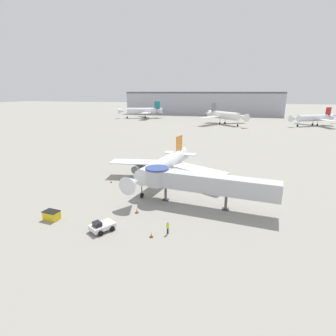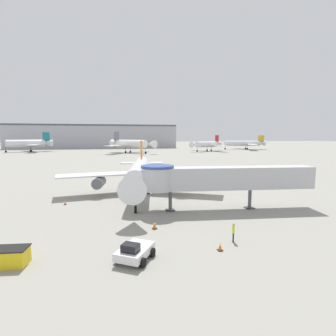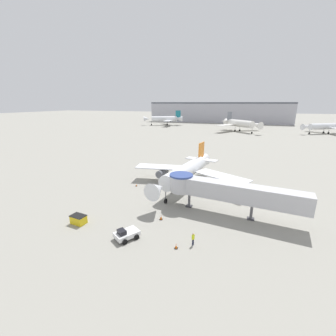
{
  "view_description": "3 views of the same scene",
  "coord_description": "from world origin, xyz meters",
  "px_view_note": "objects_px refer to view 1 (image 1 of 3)",
  "views": [
    {
      "loc": [
        14.52,
        -48.44,
        18.36
      ],
      "look_at": [
        1.77,
        -0.99,
        4.0
      ],
      "focal_mm": 28.0,
      "sensor_mm": 36.0,
      "label": 1
    },
    {
      "loc": [
        -4.13,
        -38.9,
        9.42
      ],
      "look_at": [
        4.67,
        1.43,
        4.37
      ],
      "focal_mm": 28.0,
      "sensor_mm": 36.0,
      "label": 2
    },
    {
      "loc": [
        11.74,
        -43.09,
        17.83
      ],
      "look_at": [
        -4.12,
        1.62,
        3.99
      ],
      "focal_mm": 24.0,
      "sensor_mm": 36.0,
      "label": 3
    }
  ],
  "objects_px": {
    "jet_bridge": "(199,182)",
    "service_container_yellow": "(52,215)",
    "main_airplane": "(163,166)",
    "traffic_cone_near_nose": "(137,210)",
    "traffic_cone_apron_front": "(151,235)",
    "background_jet_gray_tail": "(225,115)",
    "background_jet_teal_tail": "(142,111)",
    "pushback_tug_white": "(102,226)",
    "background_jet_red_tail": "(313,118)",
    "ground_crew_marshaller": "(168,227)",
    "traffic_cone_port_wing": "(111,181)"
  },
  "relations": [
    {
      "from": "service_container_yellow",
      "to": "traffic_cone_near_nose",
      "type": "distance_m",
      "value": 12.65
    },
    {
      "from": "main_airplane",
      "to": "traffic_cone_apron_front",
      "type": "height_order",
      "value": "main_airplane"
    },
    {
      "from": "main_airplane",
      "to": "traffic_cone_port_wing",
      "type": "distance_m",
      "value": 11.51
    },
    {
      "from": "main_airplane",
      "to": "traffic_cone_near_nose",
      "type": "relative_size",
      "value": 32.05
    },
    {
      "from": "traffic_cone_port_wing",
      "to": "ground_crew_marshaller",
      "type": "height_order",
      "value": "ground_crew_marshaller"
    },
    {
      "from": "main_airplane",
      "to": "traffic_cone_near_nose",
      "type": "height_order",
      "value": "main_airplane"
    },
    {
      "from": "main_airplane",
      "to": "traffic_cone_apron_front",
      "type": "bearing_deg",
      "value": -69.08
    },
    {
      "from": "background_jet_teal_tail",
      "to": "pushback_tug_white",
      "type": "bearing_deg",
      "value": -4.03
    },
    {
      "from": "jet_bridge",
      "to": "background_jet_teal_tail",
      "type": "height_order",
      "value": "background_jet_teal_tail"
    },
    {
      "from": "jet_bridge",
      "to": "background_jet_red_tail",
      "type": "height_order",
      "value": "background_jet_red_tail"
    },
    {
      "from": "pushback_tug_white",
      "to": "ground_crew_marshaller",
      "type": "xyz_separation_m",
      "value": [
        8.92,
        1.56,
        0.32
      ]
    },
    {
      "from": "main_airplane",
      "to": "service_container_yellow",
      "type": "bearing_deg",
      "value": -110.5
    },
    {
      "from": "main_airplane",
      "to": "background_jet_teal_tail",
      "type": "height_order",
      "value": "background_jet_teal_tail"
    },
    {
      "from": "ground_crew_marshaller",
      "to": "background_jet_red_tail",
      "type": "xyz_separation_m",
      "value": [
        47.88,
        132.39,
        3.37
      ]
    },
    {
      "from": "traffic_cone_apron_front",
      "to": "ground_crew_marshaller",
      "type": "height_order",
      "value": "ground_crew_marshaller"
    },
    {
      "from": "main_airplane",
      "to": "background_jet_red_tail",
      "type": "relative_size",
      "value": 1.01
    },
    {
      "from": "background_jet_red_tail",
      "to": "main_airplane",
      "type": "bearing_deg",
      "value": -58.75
    },
    {
      "from": "service_container_yellow",
      "to": "traffic_cone_near_nose",
      "type": "height_order",
      "value": "service_container_yellow"
    },
    {
      "from": "service_container_yellow",
      "to": "traffic_cone_near_nose",
      "type": "xyz_separation_m",
      "value": [
        11.47,
        5.33,
        -0.28
      ]
    },
    {
      "from": "jet_bridge",
      "to": "pushback_tug_white",
      "type": "relative_size",
      "value": 5.82
    },
    {
      "from": "jet_bridge",
      "to": "service_container_yellow",
      "type": "xyz_separation_m",
      "value": [
        -20.43,
        -10.71,
        -3.44
      ]
    },
    {
      "from": "traffic_cone_apron_front",
      "to": "background_jet_gray_tail",
      "type": "distance_m",
      "value": 127.89
    },
    {
      "from": "traffic_cone_apron_front",
      "to": "service_container_yellow",
      "type": "bearing_deg",
      "value": 176.82
    },
    {
      "from": "ground_crew_marshaller",
      "to": "background_jet_gray_tail",
      "type": "xyz_separation_m",
      "value": [
        0.19,
        126.39,
        4.18
      ]
    },
    {
      "from": "background_jet_gray_tail",
      "to": "background_jet_red_tail",
      "type": "xyz_separation_m",
      "value": [
        47.68,
        6.01,
        -0.8
      ]
    },
    {
      "from": "pushback_tug_white",
      "to": "ground_crew_marshaller",
      "type": "relative_size",
      "value": 2.16
    },
    {
      "from": "traffic_cone_near_nose",
      "to": "background_jet_teal_tail",
      "type": "relative_size",
      "value": 0.03
    },
    {
      "from": "service_container_yellow",
      "to": "background_jet_gray_tail",
      "type": "bearing_deg",
      "value": 81.93
    },
    {
      "from": "traffic_cone_near_nose",
      "to": "background_jet_red_tail",
      "type": "height_order",
      "value": "background_jet_red_tail"
    },
    {
      "from": "background_jet_red_tail",
      "to": "traffic_cone_port_wing",
      "type": "bearing_deg",
      "value": -62.32
    },
    {
      "from": "jet_bridge",
      "to": "traffic_cone_apron_front",
      "type": "relative_size",
      "value": 30.81
    },
    {
      "from": "jet_bridge",
      "to": "background_jet_gray_tail",
      "type": "xyz_separation_m",
      "value": [
        -2.43,
        116.18,
        1.08
      ]
    },
    {
      "from": "traffic_cone_apron_front",
      "to": "ground_crew_marshaller",
      "type": "xyz_separation_m",
      "value": [
        1.85,
        1.39,
        0.67
      ]
    },
    {
      "from": "background_jet_gray_tail",
      "to": "main_airplane",
      "type": "bearing_deg",
      "value": -137.61
    },
    {
      "from": "main_airplane",
      "to": "ground_crew_marshaller",
      "type": "bearing_deg",
      "value": -63.28
    },
    {
      "from": "traffic_cone_apron_front",
      "to": "traffic_cone_near_nose",
      "type": "bearing_deg",
      "value": 125.79
    },
    {
      "from": "background_jet_teal_tail",
      "to": "background_jet_red_tail",
      "type": "height_order",
      "value": "background_jet_teal_tail"
    },
    {
      "from": "service_container_yellow",
      "to": "traffic_cone_apron_front",
      "type": "distance_m",
      "value": 15.97
    },
    {
      "from": "traffic_cone_near_nose",
      "to": "background_jet_gray_tail",
      "type": "relative_size",
      "value": 0.03
    },
    {
      "from": "service_container_yellow",
      "to": "background_jet_gray_tail",
      "type": "distance_m",
      "value": 128.24
    },
    {
      "from": "pushback_tug_white",
      "to": "background_jet_teal_tail",
      "type": "distance_m",
      "value": 159.9
    },
    {
      "from": "traffic_cone_near_nose",
      "to": "background_jet_gray_tail",
      "type": "distance_m",
      "value": 121.84
    },
    {
      "from": "service_container_yellow",
      "to": "ground_crew_marshaller",
      "type": "relative_size",
      "value": 1.42
    },
    {
      "from": "pushback_tug_white",
      "to": "service_container_yellow",
      "type": "height_order",
      "value": "pushback_tug_white"
    },
    {
      "from": "background_jet_gray_tail",
      "to": "jet_bridge",
      "type": "bearing_deg",
      "value": -132.94
    },
    {
      "from": "background_jet_teal_tail",
      "to": "background_jet_red_tail",
      "type": "xyz_separation_m",
      "value": [
        107.29,
        -17.7,
        -0.73
      ]
    },
    {
      "from": "service_container_yellow",
      "to": "background_jet_red_tail",
      "type": "height_order",
      "value": "background_jet_red_tail"
    },
    {
      "from": "traffic_cone_apron_front",
      "to": "traffic_cone_port_wing",
      "type": "distance_m",
      "value": 23.56
    },
    {
      "from": "ground_crew_marshaller",
      "to": "pushback_tug_white",
      "type": "bearing_deg",
      "value": 130.35
    },
    {
      "from": "traffic_cone_port_wing",
      "to": "background_jet_gray_tail",
      "type": "xyz_separation_m",
      "value": [
        17.05,
        109.61,
        4.9
      ]
    }
  ]
}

